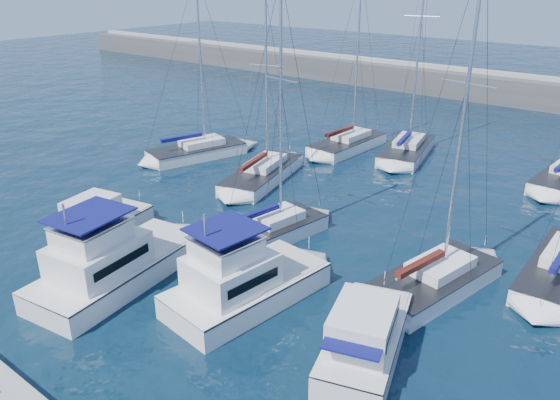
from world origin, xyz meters
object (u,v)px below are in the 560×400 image
Objects in this scene: motor_yacht_port_inner at (112,265)px; sailboat_back_b at (407,150)px; motor_yacht_stbd_inner at (241,283)px; sailboat_mid_c at (273,229)px; sailboat_mid_a at (197,151)px; motor_yacht_port_outer at (100,225)px; sailboat_mid_b at (263,174)px; sailboat_mid_d at (434,280)px; motor_yacht_stbd_outer at (364,339)px; sailboat_back_a at (348,144)px.

motor_yacht_port_inner is 0.54× the size of sailboat_back_b.
motor_yacht_stbd_inner is 0.56× the size of sailboat_mid_c.
sailboat_mid_c is at bearing -10.58° from sailboat_mid_a.
sailboat_mid_c is 0.81× the size of sailboat_back_b.
motor_yacht_port_outer is 13.53m from sailboat_mid_b.
motor_yacht_stbd_outer is at bearing -78.96° from sailboat_mid_d.
motor_yacht_stbd_inner is at bearing 163.63° from motor_yacht_stbd_outer.
sailboat_mid_d is at bearing 72.00° from motor_yacht_stbd_outer.
motor_yacht_port_inner is 0.65× the size of sailboat_mid_a.
sailboat_back_b is at bearing 77.22° from motor_yacht_port_inner.
motor_yacht_port_inner is at bearing -107.44° from sailboat_back_b.
sailboat_mid_b is 0.88× the size of sailboat_back_a.
sailboat_mid_a is 0.92× the size of sailboat_mid_d.
motor_yacht_stbd_inner is (11.07, 0.09, 0.19)m from motor_yacht_port_outer.
sailboat_mid_b is at bearing 11.67° from sailboat_mid_a.
motor_yacht_stbd_outer is at bearing 8.10° from motor_yacht_stbd_inner.
motor_yacht_port_outer is 24.14m from sailboat_back_a.
sailboat_back_a reaches higher than sailboat_mid_a.
sailboat_mid_c is (14.57, -7.79, 0.02)m from sailboat_mid_a.
motor_yacht_stbd_outer is (12.92, 2.84, -0.19)m from motor_yacht_port_inner.
motor_yacht_port_outer is 10.19m from sailboat_mid_c.
motor_yacht_stbd_inner is 9.62m from sailboat_mid_d.
motor_yacht_stbd_outer is 28.42m from sailboat_back_a.
sailboat_mid_b is at bearing 143.18° from sailboat_mid_c.
sailboat_mid_b reaches higher than motor_yacht_port_inner.
motor_yacht_stbd_outer is 0.48× the size of sailboat_back_a.
motor_yacht_stbd_inner is 25.85m from sailboat_back_b.
motor_yacht_port_inner is 9.66m from sailboat_mid_c.
motor_yacht_stbd_inner is at bearing 15.56° from motor_yacht_port_inner.
motor_yacht_port_inner is at bearing -38.25° from sailboat_mid_a.
sailboat_back_b reaches higher than motor_yacht_port_outer.
motor_yacht_stbd_inner is at bearing -67.72° from sailboat_mid_b.
sailboat_mid_c reaches higher than motor_yacht_port_inner.
motor_yacht_stbd_inner is 22.78m from sailboat_mid_a.
sailboat_back_a reaches higher than motor_yacht_port_outer.
sailboat_back_b is at bearing 63.63° from motor_yacht_port_outer.
sailboat_mid_c reaches higher than motor_yacht_stbd_inner.
sailboat_mid_a is 16.52m from sailboat_mid_c.
sailboat_back_a reaches higher than sailboat_mid_b.
sailboat_back_a reaches higher than motor_yacht_stbd_outer.
sailboat_back_a is (-8.84, 23.95, -0.60)m from motor_yacht_stbd_inner.
sailboat_mid_b is 0.74× the size of sailboat_back_b.
motor_yacht_port_inner reaches higher than motor_yacht_port_outer.
sailboat_back_b is at bearing 95.17° from motor_yacht_stbd_outer.
sailboat_mid_c reaches higher than motor_yacht_stbd_outer.
motor_yacht_port_outer is 0.43× the size of sailboat_mid_c.
sailboat_mid_b reaches higher than motor_yacht_stbd_outer.
sailboat_mid_b is 9.64m from sailboat_mid_c.
sailboat_mid_b is 0.90× the size of sailboat_mid_c.
motor_yacht_stbd_inner reaches higher than motor_yacht_stbd_outer.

